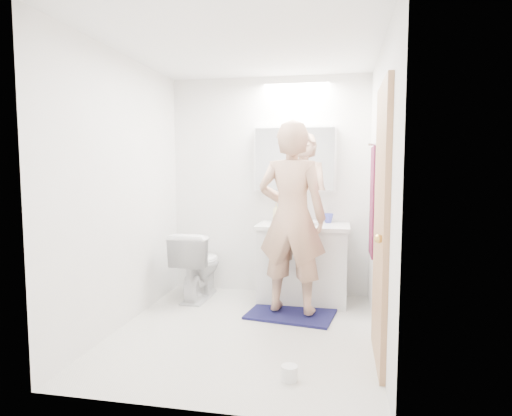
% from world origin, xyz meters
% --- Properties ---
extents(floor, '(2.50, 2.50, 0.00)m').
position_xyz_m(floor, '(0.00, 0.00, 0.00)').
color(floor, silver).
rests_on(floor, ground).
extents(ceiling, '(2.50, 2.50, 0.00)m').
position_xyz_m(ceiling, '(0.00, 0.00, 2.40)').
color(ceiling, white).
rests_on(ceiling, floor).
extents(wall_back, '(2.50, 0.00, 2.50)m').
position_xyz_m(wall_back, '(0.00, 1.25, 1.20)').
color(wall_back, white).
rests_on(wall_back, floor).
extents(wall_front, '(2.50, 0.00, 2.50)m').
position_xyz_m(wall_front, '(0.00, -1.25, 1.20)').
color(wall_front, white).
rests_on(wall_front, floor).
extents(wall_left, '(0.00, 2.50, 2.50)m').
position_xyz_m(wall_left, '(-1.10, 0.00, 1.20)').
color(wall_left, white).
rests_on(wall_left, floor).
extents(wall_right, '(0.00, 2.50, 2.50)m').
position_xyz_m(wall_right, '(1.10, 0.00, 1.20)').
color(wall_right, white).
rests_on(wall_right, floor).
extents(vanity_cabinet, '(0.90, 0.55, 0.78)m').
position_xyz_m(vanity_cabinet, '(0.42, 0.96, 0.39)').
color(vanity_cabinet, silver).
rests_on(vanity_cabinet, floor).
extents(countertop, '(0.95, 0.58, 0.04)m').
position_xyz_m(countertop, '(0.42, 0.96, 0.80)').
color(countertop, white).
rests_on(countertop, vanity_cabinet).
extents(sink_basin, '(0.36, 0.36, 0.03)m').
position_xyz_m(sink_basin, '(0.42, 0.99, 0.84)').
color(sink_basin, silver).
rests_on(sink_basin, countertop).
extents(faucet, '(0.02, 0.02, 0.16)m').
position_xyz_m(faucet, '(0.42, 1.19, 0.90)').
color(faucet, silver).
rests_on(faucet, countertop).
extents(medicine_cabinet, '(0.88, 0.14, 0.70)m').
position_xyz_m(medicine_cabinet, '(0.30, 1.18, 1.50)').
color(medicine_cabinet, white).
rests_on(medicine_cabinet, wall_back).
extents(mirror_panel, '(0.84, 0.01, 0.66)m').
position_xyz_m(mirror_panel, '(0.30, 1.10, 1.50)').
color(mirror_panel, silver).
rests_on(mirror_panel, medicine_cabinet).
extents(toilet, '(0.44, 0.73, 0.73)m').
position_xyz_m(toilet, '(-0.71, 0.85, 0.37)').
color(toilet, white).
rests_on(toilet, floor).
extents(bath_rug, '(0.88, 0.67, 0.02)m').
position_xyz_m(bath_rug, '(0.34, 0.49, 0.01)').
color(bath_rug, '#161542').
rests_on(bath_rug, floor).
extents(person, '(0.71, 0.52, 1.79)m').
position_xyz_m(person, '(0.34, 0.49, 0.94)').
color(person, tan).
rests_on(person, bath_rug).
extents(door, '(0.04, 0.80, 2.00)m').
position_xyz_m(door, '(1.08, -0.35, 1.00)').
color(door, '#A67753').
rests_on(door, wall_right).
extents(door_knob, '(0.06, 0.06, 0.06)m').
position_xyz_m(door_knob, '(1.04, -0.65, 0.95)').
color(door_knob, gold).
rests_on(door_knob, door).
extents(towel, '(0.02, 0.42, 1.00)m').
position_xyz_m(towel, '(1.08, 0.55, 1.10)').
color(towel, black).
rests_on(towel, wall_right).
extents(towel_hook, '(0.07, 0.02, 0.02)m').
position_xyz_m(towel_hook, '(1.07, 0.55, 1.62)').
color(towel_hook, silver).
rests_on(towel_hook, wall_right).
extents(soap_bottle_a, '(0.08, 0.08, 0.21)m').
position_xyz_m(soap_bottle_a, '(0.11, 1.11, 0.92)').
color(soap_bottle_a, '#CDC084').
rests_on(soap_bottle_a, countertop).
extents(soap_bottle_b, '(0.10, 0.11, 0.18)m').
position_xyz_m(soap_bottle_b, '(0.21, 1.15, 0.91)').
color(soap_bottle_b, '#5FA3CD').
rests_on(soap_bottle_b, countertop).
extents(toothbrush_cup, '(0.13, 0.13, 0.10)m').
position_xyz_m(toothbrush_cup, '(0.67, 1.12, 0.87)').
color(toothbrush_cup, '#3B42B2').
rests_on(toothbrush_cup, countertop).
extents(toilet_paper_roll, '(0.11, 0.11, 0.10)m').
position_xyz_m(toilet_paper_roll, '(0.48, -0.78, 0.05)').
color(toilet_paper_roll, white).
rests_on(toilet_paper_roll, floor).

